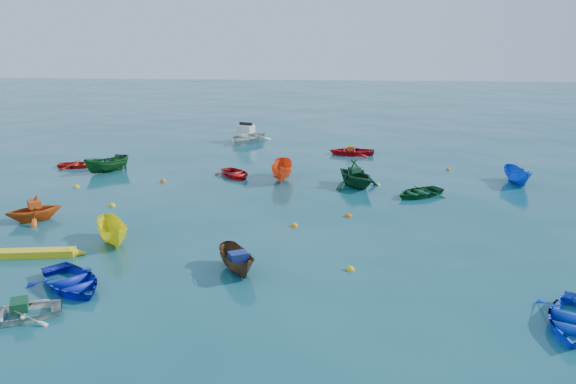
# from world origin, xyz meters

# --- Properties ---
(ground) EXTENTS (160.00, 160.00, 0.00)m
(ground) POSITION_xyz_m (0.00, 0.00, 0.00)
(ground) COLOR #0A444F
(ground) RESTS_ON ground
(dinghy_blue_sw) EXTENTS (4.14, 4.09, 0.71)m
(dinghy_blue_sw) POSITION_xyz_m (-6.84, -6.62, 0.00)
(dinghy_blue_sw) COLOR #0E1DB6
(dinghy_blue_sw) RESTS_ON ground
(dinghy_white_near) EXTENTS (3.28, 2.93, 0.56)m
(dinghy_white_near) POSITION_xyz_m (-7.58, -8.89, 0.00)
(dinghy_white_near) COLOR silver
(dinghy_white_near) RESTS_ON ground
(sampan_brown_mid) EXTENTS (2.13, 2.79, 1.02)m
(sampan_brown_mid) POSITION_xyz_m (-1.14, -4.69, 0.00)
(sampan_brown_mid) COLOR #4F321C
(sampan_brown_mid) RESTS_ON ground
(dinghy_blue_se) EXTENTS (3.88, 4.36, 0.75)m
(dinghy_blue_se) POSITION_xyz_m (10.09, -7.97, 0.00)
(dinghy_blue_se) COLOR blue
(dinghy_blue_se) RESTS_ON ground
(dinghy_orange_w) EXTENTS (3.34, 3.28, 1.34)m
(dinghy_orange_w) POSITION_xyz_m (-11.97, 0.38, 0.00)
(dinghy_orange_w) COLOR #D95714
(dinghy_orange_w) RESTS_ON ground
(sampan_yellow_mid) EXTENTS (2.53, 3.11, 1.15)m
(sampan_yellow_mid) POSITION_xyz_m (-7.02, -2.17, 0.00)
(sampan_yellow_mid) COLOR yellow
(sampan_yellow_mid) RESTS_ON ground
(dinghy_green_e) EXTENTS (3.72, 3.54, 0.63)m
(dinghy_green_e) POSITION_xyz_m (7.24, 6.18, 0.00)
(dinghy_green_e) COLOR #135227
(dinghy_green_e) RESTS_ON ground
(dinghy_red_nw) EXTENTS (2.83, 2.18, 0.54)m
(dinghy_red_nw) POSITION_xyz_m (-14.74, 11.18, 0.00)
(dinghy_red_nw) COLOR red
(dinghy_red_nw) RESTS_ON ground
(sampan_orange_n) EXTENTS (1.31, 3.37, 1.30)m
(sampan_orange_n) POSITION_xyz_m (-0.69, 9.08, 0.00)
(sampan_orange_n) COLOR #F14A16
(sampan_orange_n) RESTS_ON ground
(dinghy_green_n) EXTENTS (4.12, 4.25, 1.71)m
(dinghy_green_n) POSITION_xyz_m (3.74, 7.84, 0.00)
(dinghy_green_n) COLOR #0F4222
(dinghy_green_n) RESTS_ON ground
(dinghy_red_ne) EXTENTS (3.35, 2.43, 0.69)m
(dinghy_red_ne) POSITION_xyz_m (3.75, 16.78, 0.00)
(dinghy_red_ne) COLOR red
(dinghy_red_ne) RESTS_ON ground
(sampan_blue_far) EXTENTS (1.36, 2.99, 1.12)m
(sampan_blue_far) POSITION_xyz_m (13.49, 9.34, 0.00)
(sampan_blue_far) COLOR blue
(sampan_blue_far) RESTS_ON ground
(dinghy_red_far) EXTENTS (3.33, 3.53, 0.60)m
(dinghy_red_far) POSITION_xyz_m (-3.71, 9.55, 0.00)
(dinghy_red_far) COLOR #AF0E11
(dinghy_red_far) RESTS_ON ground
(sampan_green_far) EXTENTS (2.91, 2.96, 1.17)m
(sampan_green_far) POSITION_xyz_m (-12.21, 10.03, 0.00)
(sampan_green_far) COLOR #11491A
(sampan_green_far) RESTS_ON ground
(kayak_yellow) EXTENTS (3.89, 1.16, 0.39)m
(kayak_yellow) POSITION_xyz_m (-9.62, -3.93, 0.00)
(kayak_yellow) COLOR yellow
(kayak_yellow) RESTS_ON ground
(motorboat_white) EXTENTS (4.50, 5.27, 1.52)m
(motorboat_white) POSITION_xyz_m (-4.82, 20.98, 0.00)
(motorboat_white) COLOR silver
(motorboat_white) RESTS_ON ground
(tarp_green_a) EXTENTS (0.76, 0.84, 0.33)m
(tarp_green_a) POSITION_xyz_m (-7.49, -8.85, 0.45)
(tarp_green_a) COLOR #114422
(tarp_green_a) RESTS_ON dinghy_white_near
(tarp_blue_a) EXTENTS (0.85, 0.78, 0.33)m
(tarp_blue_a) POSITION_xyz_m (-1.07, -4.82, 0.68)
(tarp_blue_a) COLOR navy
(tarp_blue_a) RESTS_ON sampan_brown_mid
(tarp_orange_a) EXTENTS (0.87, 0.90, 0.35)m
(tarp_orange_a) POSITION_xyz_m (-11.93, 0.41, 0.84)
(tarp_orange_a) COLOR #C74114
(tarp_orange_a) RESTS_ON dinghy_orange_w
(tarp_green_b) EXTENTS (0.78, 0.74, 0.30)m
(tarp_green_b) POSITION_xyz_m (3.69, 7.92, 1.01)
(tarp_green_b) COLOR #114526
(tarp_green_b) RESTS_ON dinghy_green_n
(tarp_orange_b) EXTENTS (0.47, 0.62, 0.30)m
(tarp_orange_b) POSITION_xyz_m (3.65, 16.78, 0.49)
(tarp_orange_b) COLOR #BA7113
(tarp_orange_b) RESTS_ON dinghy_red_ne
(buoy_ye_a) EXTENTS (0.35, 0.35, 0.35)m
(buoy_ye_a) POSITION_xyz_m (3.19, -4.22, 0.00)
(buoy_ye_a) COLOR gold
(buoy_ye_a) RESTS_ON ground
(buoy_or_b) EXTENTS (0.33, 0.33, 0.33)m
(buoy_or_b) POSITION_xyz_m (0.67, 0.62, 0.00)
(buoy_or_b) COLOR orange
(buoy_or_b) RESTS_ON ground
(buoy_ye_b) EXTENTS (0.36, 0.36, 0.36)m
(buoy_ye_b) POSITION_xyz_m (-9.12, 2.92, 0.00)
(buoy_ye_b) COLOR gold
(buoy_ye_b) RESTS_ON ground
(buoy_or_c) EXTENTS (0.36, 0.36, 0.36)m
(buoy_or_c) POSITION_xyz_m (-7.91, 7.97, 0.00)
(buoy_or_c) COLOR #D35E0B
(buoy_or_c) RESTS_ON ground
(buoy_ye_c) EXTENTS (0.34, 0.34, 0.34)m
(buoy_ye_c) POSITION_xyz_m (-4.26, 11.41, 0.00)
(buoy_ye_c) COLOR yellow
(buoy_ye_c) RESTS_ON ground
(buoy_or_d) EXTENTS (0.35, 0.35, 0.35)m
(buoy_or_d) POSITION_xyz_m (3.23, 2.29, 0.00)
(buoy_or_d) COLOR #DB580B
(buoy_or_d) RESTS_ON ground
(buoy_ye_d) EXTENTS (0.37, 0.37, 0.37)m
(buoy_ye_d) POSITION_xyz_m (-12.60, 6.27, 0.00)
(buoy_ye_d) COLOR gold
(buoy_ye_d) RESTS_ON ground
(buoy_or_e) EXTENTS (0.33, 0.33, 0.33)m
(buoy_or_e) POSITION_xyz_m (10.03, 12.45, 0.00)
(buoy_or_e) COLOR orange
(buoy_or_e) RESTS_ON ground
(buoy_ye_e) EXTENTS (0.29, 0.29, 0.29)m
(buoy_ye_e) POSITION_xyz_m (5.11, 8.25, 0.00)
(buoy_ye_e) COLOR yellow
(buoy_ye_e) RESTS_ON ground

